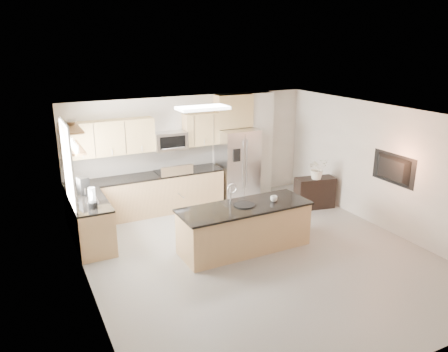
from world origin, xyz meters
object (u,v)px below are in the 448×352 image
microwave (170,141)px  credenza (315,193)px  bowl (69,122)px  television (390,169)px  refrigerator (237,165)px  cup (274,199)px  island (244,227)px  range (174,190)px  coffee_maker (83,186)px  platter (244,205)px  blender (92,199)px  flower_vase (318,163)px  kettle (93,197)px

microwave → credenza: bearing=-26.3°
bowl → television: bearing=-22.3°
microwave → refrigerator: bearing=-5.9°
television → cup: bearing=77.1°
island → credenza: island is taller
range → refrigerator: size_ratio=0.64×
cup → coffee_maker: 3.73m
credenza → platter: 2.82m
microwave → island: 2.95m
microwave → blender: bearing=-142.0°
blender → flower_vase: (5.09, 0.05, 0.03)m
range → island: size_ratio=0.45×
refrigerator → flower_vase: refrigerator is taller
flower_vase → television: (0.49, -1.67, 0.23)m
television → flower_vase: bearing=16.4°
range → microwave: microwave is taller
refrigerator → platter: 2.72m
kettle → flower_vase: (5.04, -0.21, 0.07)m
blender → kettle: size_ratio=1.40×
refrigerator → flower_vase: 1.97m
range → flower_vase: (3.02, -1.45, 0.64)m
microwave → kettle: microwave is taller
refrigerator → platter: bearing=-115.1°
island → blender: bearing=157.2°
credenza → flower_vase: flower_vase is taller
microwave → credenza: (3.04, -1.50, -1.26)m
kettle → bowl: bowl is taller
range → refrigerator: (1.66, -0.05, 0.42)m
cup → platter: bearing=174.4°
cup → coffee_maker: (-3.21, 1.91, 0.16)m
refrigerator → bowl: bearing=-169.6°
microwave → television: 4.79m
platter → flower_vase: bearing=22.9°
kettle → coffee_maker: 0.58m
bowl → coffee_maker: bearing=32.3°
refrigerator → bowl: (-3.91, -0.72, 1.49)m
coffee_maker → flower_vase: 5.17m
cup → platter: cup is taller
platter → bowl: size_ratio=1.02×
platter → television: bearing=-11.4°
island → blender: (-2.58, 1.03, 0.65)m
kettle → cup: bearing=-23.1°
blender → cup: bearing=-18.6°
range → bowl: size_ratio=2.98×
kettle → flower_vase: 5.05m
range → blender: bearing=-144.2°
microwave → bowl: size_ratio=1.99×
television → bowl: bearing=67.7°
range → bowl: (-2.25, -0.76, 1.91)m
refrigerator → cup: bearing=-102.3°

